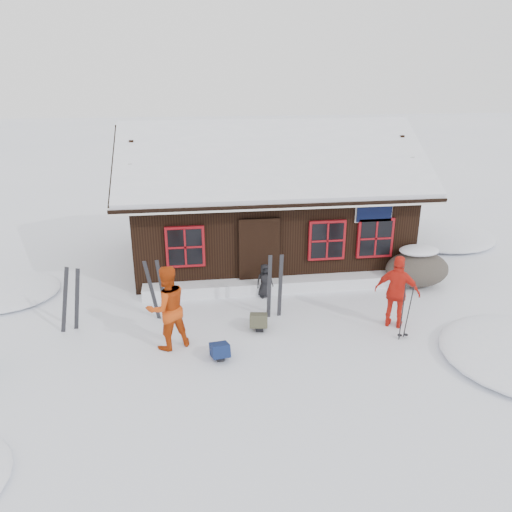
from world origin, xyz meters
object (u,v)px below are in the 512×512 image
at_px(ski_pair_left, 71,300).
at_px(backpack_olive, 259,323).
at_px(skier_crouched, 265,281).
at_px(ski_poles, 405,313).
at_px(backpack_blue, 220,353).
at_px(skier_orange_left, 167,308).
at_px(boulder, 417,268).
at_px(skier_orange_right, 397,292).

distance_m(ski_pair_left, backpack_olive, 4.40).
height_order(skier_crouched, ski_poles, ski_poles).
bearing_deg(backpack_blue, skier_orange_left, 141.47).
relative_size(boulder, ski_poles, 1.33).
bearing_deg(skier_orange_left, backpack_olive, 170.95).
bearing_deg(backpack_blue, ski_pair_left, 145.00).
bearing_deg(skier_orange_right, boulder, -93.87).
relative_size(skier_crouched, boulder, 0.52).
relative_size(skier_orange_left, backpack_blue, 3.86).
xyz_separation_m(ski_poles, backpack_blue, (-4.22, -0.27, -0.50)).
height_order(ski_pair_left, ski_poles, ski_pair_left).
relative_size(skier_orange_left, ski_poles, 1.42).
distance_m(ski_pair_left, backpack_blue, 3.79).
bearing_deg(boulder, skier_orange_left, -160.41).
height_order(skier_crouched, boulder, boulder).
bearing_deg(skier_orange_left, boulder, 176.35).
distance_m(ski_pair_left, ski_poles, 7.67).
distance_m(skier_orange_right, ski_poles, 0.64).
bearing_deg(skier_crouched, backpack_blue, -124.58).
bearing_deg(skier_crouched, boulder, -6.36).
bearing_deg(backpack_olive, skier_crouched, 85.09).
xyz_separation_m(skier_orange_right, ski_poles, (-0.03, -0.58, -0.26)).
bearing_deg(skier_orange_left, ski_poles, 152.71).
xyz_separation_m(backpack_blue, backpack_olive, (1.00, 1.17, 0.01)).
distance_m(boulder, ski_poles, 3.26).
relative_size(boulder, ski_pair_left, 1.09).
bearing_deg(skier_crouched, backpack_olive, -112.13).
xyz_separation_m(skier_orange_left, skier_orange_right, (5.32, 0.21, -0.06)).
height_order(skier_crouched, backpack_blue, skier_crouched).
bearing_deg(skier_orange_left, backpack_blue, 125.75).
bearing_deg(boulder, ski_poles, -119.61).
relative_size(ski_poles, backpack_blue, 2.72).
xyz_separation_m(skier_orange_left, ski_pair_left, (-2.24, 1.08, -0.18)).
xyz_separation_m(boulder, backpack_blue, (-5.82, -3.10, -0.40)).
distance_m(skier_orange_right, backpack_olive, 3.34).
xyz_separation_m(ski_pair_left, backpack_olive, (4.32, -0.55, -0.62)).
bearing_deg(ski_poles, skier_orange_right, 87.05).
height_order(ski_pair_left, backpack_blue, ski_pair_left).
bearing_deg(skier_orange_left, ski_pair_left, -48.94).
bearing_deg(boulder, skier_orange_right, -125.10).
xyz_separation_m(skier_orange_right, boulder, (1.58, 2.24, -0.36)).
distance_m(skier_orange_right, ski_pair_left, 7.61).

